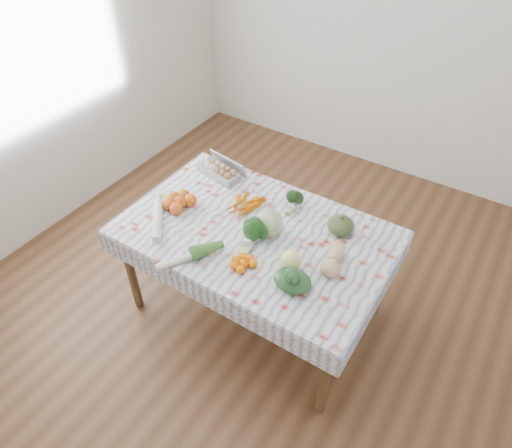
{
  "coord_description": "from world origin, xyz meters",
  "views": [
    {
      "loc": [
        1.13,
        -1.75,
        2.68
      ],
      "look_at": [
        0.0,
        0.0,
        0.82
      ],
      "focal_mm": 32.0,
      "sensor_mm": 36.0,
      "label": 1
    }
  ],
  "objects_px": {
    "egg_carton": "(218,171)",
    "kabocha_squash": "(341,225)",
    "cabbage": "(269,223)",
    "butternut_squash": "(334,259)",
    "dining_table": "(256,241)",
    "grapefruit": "(291,260)"
  },
  "relations": [
    {
      "from": "dining_table",
      "to": "cabbage",
      "type": "height_order",
      "value": "cabbage"
    },
    {
      "from": "egg_carton",
      "to": "butternut_squash",
      "type": "bearing_deg",
      "value": -8.13
    },
    {
      "from": "egg_carton",
      "to": "grapefruit",
      "type": "bearing_deg",
      "value": -19.49
    },
    {
      "from": "kabocha_squash",
      "to": "grapefruit",
      "type": "bearing_deg",
      "value": -103.97
    },
    {
      "from": "dining_table",
      "to": "egg_carton",
      "type": "xyz_separation_m",
      "value": [
        -0.54,
        0.34,
        0.13
      ]
    },
    {
      "from": "egg_carton",
      "to": "kabocha_squash",
      "type": "xyz_separation_m",
      "value": [
        0.98,
        -0.07,
        0.01
      ]
    },
    {
      "from": "kabocha_squash",
      "to": "butternut_squash",
      "type": "height_order",
      "value": "butternut_squash"
    },
    {
      "from": "egg_carton",
      "to": "kabocha_squash",
      "type": "bearing_deg",
      "value": 6.15
    },
    {
      "from": "kabocha_squash",
      "to": "grapefruit",
      "type": "distance_m",
      "value": 0.44
    },
    {
      "from": "dining_table",
      "to": "kabocha_squash",
      "type": "relative_size",
      "value": 9.55
    },
    {
      "from": "grapefruit",
      "to": "kabocha_squash",
      "type": "bearing_deg",
      "value": 76.03
    },
    {
      "from": "cabbage",
      "to": "butternut_squash",
      "type": "distance_m",
      "value": 0.45
    },
    {
      "from": "dining_table",
      "to": "butternut_squash",
      "type": "bearing_deg",
      "value": -1.06
    },
    {
      "from": "egg_carton",
      "to": "grapefruit",
      "type": "xyz_separation_m",
      "value": [
        0.87,
        -0.5,
        0.02
      ]
    },
    {
      "from": "butternut_squash",
      "to": "grapefruit",
      "type": "height_order",
      "value": "grapefruit"
    },
    {
      "from": "egg_carton",
      "to": "kabocha_squash",
      "type": "relative_size",
      "value": 1.98
    },
    {
      "from": "kabocha_squash",
      "to": "grapefruit",
      "type": "relative_size",
      "value": 1.41
    },
    {
      "from": "butternut_squash",
      "to": "grapefruit",
      "type": "relative_size",
      "value": 2.05
    },
    {
      "from": "butternut_squash",
      "to": "kabocha_squash",
      "type": "bearing_deg",
      "value": 97.47
    },
    {
      "from": "dining_table",
      "to": "butternut_squash",
      "type": "distance_m",
      "value": 0.55
    },
    {
      "from": "dining_table",
      "to": "butternut_squash",
      "type": "xyz_separation_m",
      "value": [
        0.53,
        -0.01,
        0.14
      ]
    },
    {
      "from": "egg_carton",
      "to": "butternut_squash",
      "type": "height_order",
      "value": "butternut_squash"
    }
  ]
}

